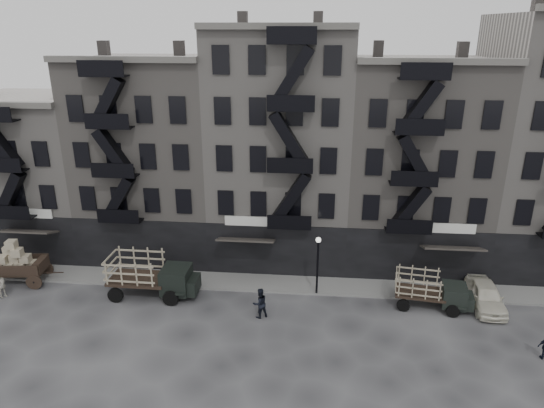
# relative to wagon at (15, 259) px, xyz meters

# --- Properties ---
(ground) EXTENTS (140.00, 140.00, 0.00)m
(ground) POSITION_rel_wagon_xyz_m (18.11, -2.36, -1.87)
(ground) COLOR #38383A
(ground) RESTS_ON ground
(sidewalk) EXTENTS (55.00, 2.50, 0.15)m
(sidewalk) POSITION_rel_wagon_xyz_m (18.11, 1.39, -1.80)
(sidewalk) COLOR slate
(sidewalk) RESTS_ON ground
(building_west) EXTENTS (10.00, 11.35, 13.20)m
(building_west) POSITION_rel_wagon_xyz_m (-1.89, 7.47, 4.13)
(building_west) COLOR gray
(building_west) RESTS_ON ground
(building_midwest) EXTENTS (10.00, 11.35, 16.20)m
(building_midwest) POSITION_rel_wagon_xyz_m (8.11, 7.47, 5.63)
(building_midwest) COLOR slate
(building_midwest) RESTS_ON ground
(building_center) EXTENTS (10.00, 11.35, 18.20)m
(building_center) POSITION_rel_wagon_xyz_m (18.11, 7.47, 6.63)
(building_center) COLOR gray
(building_center) RESTS_ON ground
(building_mideast) EXTENTS (10.00, 11.35, 16.20)m
(building_mideast) POSITION_rel_wagon_xyz_m (28.11, 7.47, 5.63)
(building_mideast) COLOR slate
(building_mideast) RESTS_ON ground
(lamp_post) EXTENTS (0.36, 0.36, 4.28)m
(lamp_post) POSITION_rel_wagon_xyz_m (21.11, 0.24, 0.91)
(lamp_post) COLOR black
(lamp_post) RESTS_ON ground
(wagon) EXTENTS (4.09, 2.53, 3.28)m
(wagon) POSITION_rel_wagon_xyz_m (0.00, 0.00, 0.00)
(wagon) COLOR black
(wagon) RESTS_ON ground
(stake_truck_west) EXTENTS (6.02, 2.58, 3.00)m
(stake_truck_west) POSITION_rel_wagon_xyz_m (9.99, -0.80, -0.16)
(stake_truck_west) COLOR black
(stake_truck_west) RESTS_ON ground
(stake_truck_east) EXTENTS (5.01, 2.53, 2.42)m
(stake_truck_east) POSITION_rel_wagon_xyz_m (28.44, -0.58, -0.49)
(stake_truck_east) COLOR black
(stake_truck_east) RESTS_ON ground
(car_east) EXTENTS (1.99, 4.69, 1.58)m
(car_east) POSITION_rel_wagon_xyz_m (32.03, -0.13, -1.08)
(car_east) COLOR silver
(car_east) RESTS_ON ground
(pedestrian_mid) EXTENTS (1.22, 1.15, 1.99)m
(pedestrian_mid) POSITION_rel_wagon_xyz_m (17.59, -2.75, -0.88)
(pedestrian_mid) COLOR black
(pedestrian_mid) RESTS_ON ground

